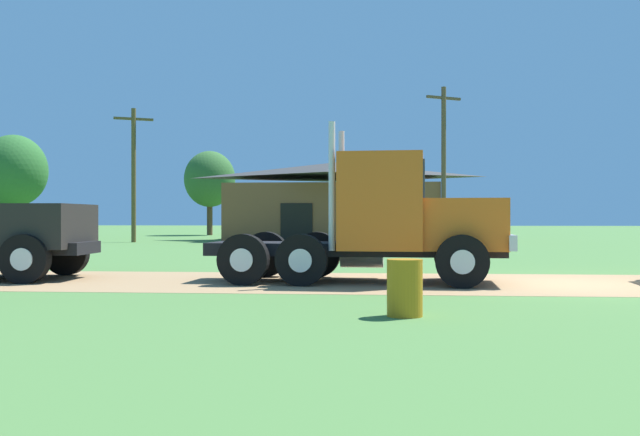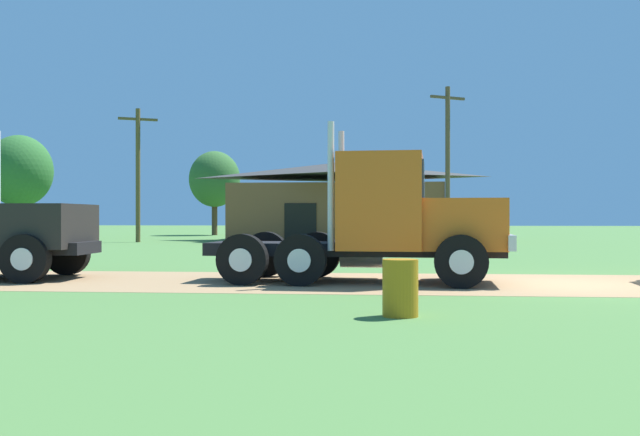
% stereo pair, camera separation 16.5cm
% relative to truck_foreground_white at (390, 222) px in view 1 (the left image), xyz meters
% --- Properties ---
extents(ground_plane, '(200.00, 200.00, 0.00)m').
position_rel_truck_foreground_white_xyz_m(ground_plane, '(4.05, -0.04, -1.33)').
color(ground_plane, '#497438').
extents(dirt_track, '(120.00, 5.13, 0.01)m').
position_rel_truck_foreground_white_xyz_m(dirt_track, '(4.05, -0.04, -1.33)').
color(dirt_track, '#9D7A52').
rests_on(dirt_track, ground_plane).
extents(truck_foreground_white, '(6.74, 2.88, 3.46)m').
position_rel_truck_foreground_white_xyz_m(truck_foreground_white, '(0.00, 0.00, 0.00)').
color(truck_foreground_white, black).
rests_on(truck_foreground_white, ground_plane).
extents(steel_barrel, '(0.52, 0.52, 0.83)m').
position_rel_truck_foreground_white_xyz_m(steel_barrel, '(0.14, -5.44, -0.92)').
color(steel_barrel, '#B27214').
rests_on(steel_barrel, ground_plane).
extents(shed_building, '(13.07, 8.48, 4.76)m').
position_rel_truck_foreground_white_xyz_m(shed_building, '(-3.01, 28.05, 0.96)').
color(shed_building, brown).
rests_on(shed_building, ground_plane).
extents(utility_pole_near, '(2.02, 1.14, 7.58)m').
position_rel_truck_foreground_white_xyz_m(utility_pole_near, '(-14.18, 23.88, 2.71)').
color(utility_pole_near, brown).
rests_on(utility_pole_near, ground_plane).
extents(utility_pole_far, '(1.96, 1.25, 8.54)m').
position_rel_truck_foreground_white_xyz_m(utility_pole_far, '(3.19, 23.94, 3.19)').
color(utility_pole_far, brown).
rests_on(utility_pole_far, ground_plane).
extents(tree_left, '(4.25, 4.25, 6.77)m').
position_rel_truck_foreground_white_xyz_m(tree_left, '(-24.02, 29.15, 3.08)').
color(tree_left, '#513823').
rests_on(tree_left, ground_plane).
extents(tree_mid, '(3.98, 3.98, 6.57)m').
position_rel_truck_foreground_white_xyz_m(tree_mid, '(-13.57, 39.53, 3.03)').
color(tree_mid, '#513823').
rests_on(tree_mid, ground_plane).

